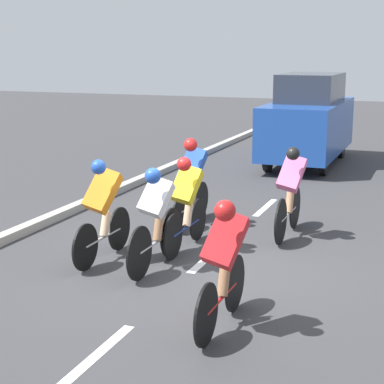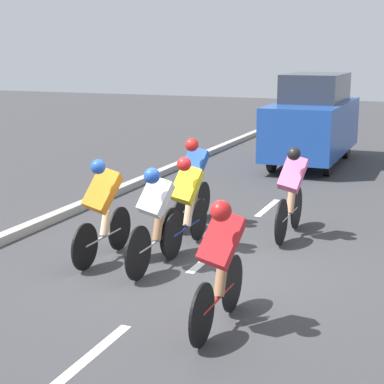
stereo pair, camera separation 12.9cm
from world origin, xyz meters
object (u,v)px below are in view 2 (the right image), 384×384
at_px(cyclist_red, 220,260).
at_px(cyclist_blue, 193,179).
at_px(cyclist_white, 155,216).
at_px(cyclist_yellow, 186,201).
at_px(cyclist_orange, 103,207).
at_px(cyclist_pink, 291,191).
at_px(support_car, 313,120).

height_order(cyclist_red, cyclist_blue, cyclist_blue).
bearing_deg(cyclist_white, cyclist_red, 133.99).
height_order(cyclist_yellow, cyclist_blue, cyclist_blue).
xyz_separation_m(cyclist_orange, cyclist_blue, (-0.47, -2.21, 0.02)).
relative_size(cyclist_yellow, cyclist_orange, 1.02).
height_order(cyclist_pink, support_car, support_car).
bearing_deg(cyclist_yellow, support_car, -91.49).
xyz_separation_m(cyclist_yellow, cyclist_blue, (0.43, -1.33, 0.05)).
xyz_separation_m(cyclist_red, cyclist_orange, (2.29, -1.55, 0.00)).
height_order(cyclist_red, cyclist_orange, cyclist_orange).
height_order(cyclist_yellow, cyclist_white, same).
xyz_separation_m(cyclist_yellow, support_car, (-0.21, -7.97, 0.39)).
height_order(cyclist_red, support_car, support_car).
distance_m(cyclist_orange, cyclist_white, 0.83).
xyz_separation_m(cyclist_red, cyclist_white, (1.46, -1.51, -0.04)).
height_order(cyclist_orange, support_car, support_car).
bearing_deg(support_car, cyclist_red, 96.49).
bearing_deg(cyclist_pink, cyclist_red, 91.97).
distance_m(cyclist_pink, cyclist_blue, 1.70).
distance_m(cyclist_orange, support_car, 8.93).
height_order(cyclist_blue, support_car, support_car).
xyz_separation_m(cyclist_blue, support_car, (-0.64, -6.65, 0.33)).
xyz_separation_m(cyclist_pink, cyclist_red, (-0.13, 3.67, 0.02)).
bearing_deg(cyclist_red, cyclist_orange, -34.12).
distance_m(cyclist_yellow, cyclist_white, 0.92).
relative_size(cyclist_yellow, cyclist_red, 1.03).
bearing_deg(cyclist_yellow, cyclist_orange, 44.51).
relative_size(cyclist_blue, support_car, 0.37).
distance_m(cyclist_yellow, cyclist_red, 2.80).
bearing_deg(cyclist_yellow, cyclist_red, 119.77).
relative_size(cyclist_yellow, cyclist_white, 0.95).
bearing_deg(cyclist_orange, support_car, -97.11).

